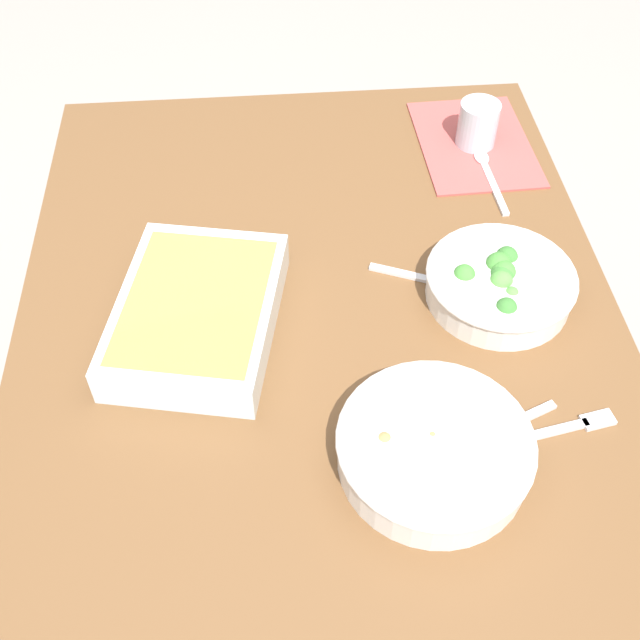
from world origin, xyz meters
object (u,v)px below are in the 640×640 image
(stew_bowl, at_px, (434,449))
(baking_dish, at_px, (197,311))
(drink_cup, at_px, (477,127))
(fork_on_table, at_px, (562,429))
(spoon_spare, at_px, (488,172))
(spoon_by_broccoli, at_px, (441,282))
(broccoli_bowl, at_px, (500,283))
(spoon_by_stew, at_px, (485,436))

(stew_bowl, distance_m, baking_dish, 0.39)
(drink_cup, xyz_separation_m, fork_on_table, (-0.62, 0.02, -0.04))
(stew_bowl, relative_size, baking_dish, 0.73)
(spoon_spare, bearing_deg, stew_bowl, 160.50)
(spoon_by_broccoli, relative_size, spoon_spare, 0.96)
(stew_bowl, xyz_separation_m, spoon_spare, (0.57, -0.20, -0.03))
(stew_bowl, bearing_deg, spoon_spare, -19.50)
(stew_bowl, height_order, baking_dish, baking_dish)
(broccoli_bowl, distance_m, baking_dish, 0.45)
(spoon_by_broccoli, xyz_separation_m, fork_on_table, (-0.28, -0.11, -0.00))
(drink_cup, xyz_separation_m, spoon_by_stew, (-0.63, 0.12, -0.03))
(baking_dish, bearing_deg, stew_bowl, -130.41)
(stew_bowl, distance_m, drink_cup, 0.69)
(broccoli_bowl, distance_m, spoon_by_broccoli, 0.09)
(broccoli_bowl, distance_m, spoon_by_stew, 0.26)
(broccoli_bowl, relative_size, fork_on_table, 1.27)
(baking_dish, relative_size, fork_on_table, 1.91)
(spoon_spare, bearing_deg, broccoli_bowl, 169.80)
(drink_cup, bearing_deg, broccoli_bowl, 172.83)
(stew_bowl, distance_m, spoon_spare, 0.61)
(drink_cup, relative_size, spoon_by_broccoli, 0.50)
(stew_bowl, height_order, fork_on_table, stew_bowl)
(broccoli_bowl, height_order, fork_on_table, broccoli_bowl)
(spoon_by_stew, xyz_separation_m, fork_on_table, (0.00, -0.10, -0.00))
(broccoli_bowl, bearing_deg, stew_bowl, 151.75)
(baking_dish, xyz_separation_m, fork_on_table, (-0.22, -0.48, -0.03))
(broccoli_bowl, relative_size, spoon_by_broccoli, 1.33)
(broccoli_bowl, bearing_deg, fork_on_table, -172.91)
(spoon_by_stew, bearing_deg, drink_cup, -10.98)
(drink_cup, xyz_separation_m, spoon_by_broccoli, (-0.35, 0.13, -0.03))
(drink_cup, distance_m, fork_on_table, 0.63)
(broccoli_bowl, height_order, spoon_spare, broccoli_bowl)
(fork_on_table, bearing_deg, baking_dish, 65.25)
(stew_bowl, relative_size, spoon_by_broccoli, 1.47)
(broccoli_bowl, xyz_separation_m, spoon_by_broccoli, (0.03, 0.08, -0.03))
(broccoli_bowl, bearing_deg, spoon_by_stew, 163.35)
(stew_bowl, relative_size, drink_cup, 2.92)
(baking_dish, distance_m, spoon_by_broccoli, 0.37)
(spoon_by_stew, bearing_deg, stew_bowl, 112.17)
(stew_bowl, relative_size, spoon_spare, 1.41)
(drink_cup, height_order, spoon_by_stew, drink_cup)
(broccoli_bowl, distance_m, drink_cup, 0.38)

